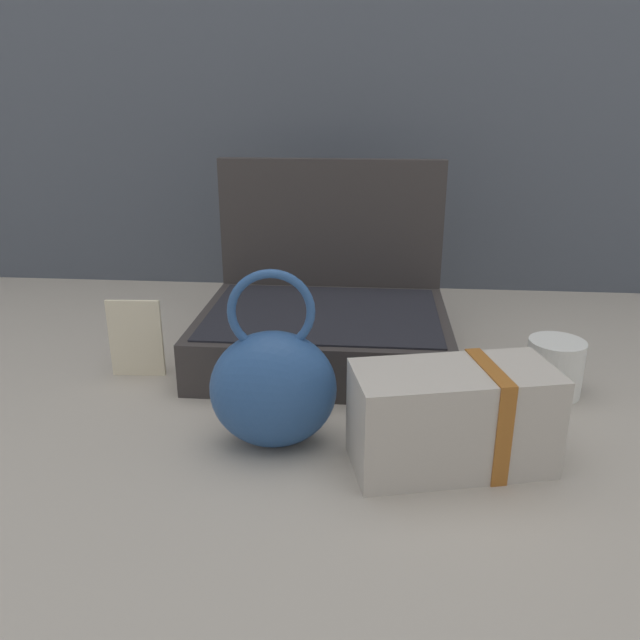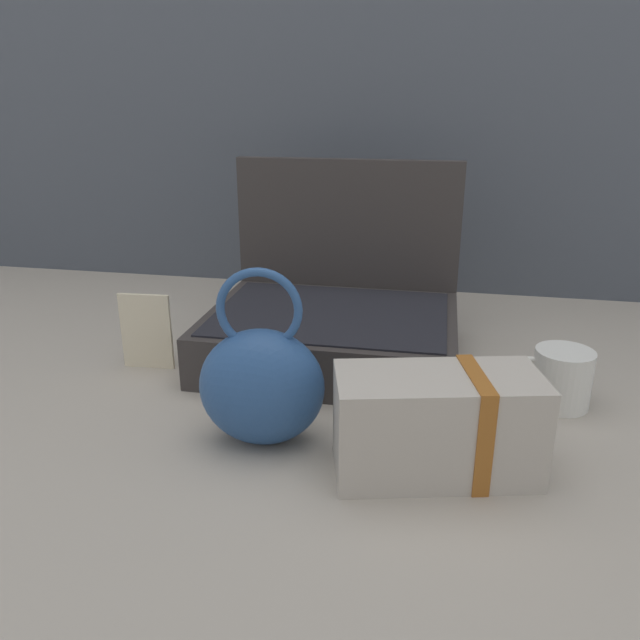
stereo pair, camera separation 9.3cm
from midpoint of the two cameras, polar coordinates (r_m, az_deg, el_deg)
name	(u,v)px [view 1 (the left image)]	position (r m, az deg, el deg)	size (l,w,h in m)	color
ground_plane	(324,387)	(0.99, -2.29, -6.20)	(6.00, 6.00, 0.00)	#9E9384
open_suitcase	(325,316)	(1.09, -1.96, 0.36)	(0.42, 0.34, 0.32)	#332D2B
teal_pouch_handbag	(273,386)	(0.81, -7.58, -6.10)	(0.17, 0.13, 0.24)	#284C7F
cream_toiletry_bag	(455,418)	(0.78, 8.86, -8.88)	(0.26, 0.16, 0.13)	#B2A899
coffee_mug	(553,367)	(1.00, 18.01, -4.18)	(0.12, 0.08, 0.09)	silver
info_card_left	(136,338)	(1.06, -18.87, -1.64)	(0.09, 0.01, 0.13)	beige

